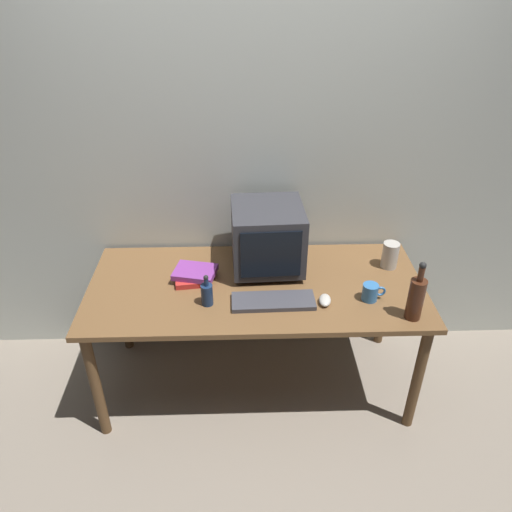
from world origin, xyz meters
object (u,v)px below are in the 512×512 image
Objects in this scene: computer_mouse at (325,300)px; book_stack at (194,275)px; bottle_short at (207,294)px; mug at (371,292)px; metal_canister at (390,255)px; crt_monitor at (267,237)px; keyboard at (273,301)px; bottle_tall at (416,297)px.

computer_mouse is 0.71m from book_stack.
bottle_short is (-0.59, 0.01, 0.05)m from computer_mouse.
computer_mouse is at bearing -174.17° from mug.
bottle_short reaches higher than metal_canister.
crt_monitor is 0.96× the size of keyboard.
crt_monitor is 2.68× the size of metal_canister.
metal_canister is at bearing 5.24° from book_stack.
book_stack is at bearing 167.55° from mug.
keyboard is at bearing -27.68° from book_stack.
keyboard is at bearing -87.34° from crt_monitor.
bottle_tall is at bearing -40.39° from mug.
computer_mouse is 0.57× the size of bottle_short.
metal_canister is (0.68, -0.02, -0.12)m from crt_monitor.
bottle_tall is 0.24m from mug.
keyboard is 2.41× the size of bottle_short.
book_stack is (-0.40, -0.12, -0.16)m from crt_monitor.
keyboard is 2.80× the size of metal_canister.
computer_mouse is at bearing 163.14° from bottle_tall.
metal_canister is (0.67, 0.32, 0.06)m from keyboard.
keyboard is at bearing -178.12° from mug.
bottle_short is 0.70× the size of book_stack.
metal_canister reaches higher than computer_mouse.
crt_monitor reaches higher than bottle_short.
bottle_tall is 0.45m from metal_canister.
book_stack is at bearing 150.97° from keyboard.
metal_canister is (0.41, 0.32, 0.06)m from computer_mouse.
bottle_short is at bearing -69.16° from book_stack.
crt_monitor is 0.83m from bottle_tall.
bottle_short reaches higher than computer_mouse.
crt_monitor is 3.35× the size of mug.
keyboard is 0.47m from book_stack.
bottle_tall reaches higher than computer_mouse.
computer_mouse is 0.67× the size of metal_canister.
metal_canister is at bearing -1.36° from crt_monitor.
crt_monitor is at bearing 45.97° from bottle_short.
bottle_short reaches higher than mug.
crt_monitor is 0.44m from book_stack.
computer_mouse is (0.26, -0.01, 0.01)m from keyboard.
metal_canister reaches higher than book_stack.
bottle_short is 0.83m from mug.
crt_monitor reaches higher than mug.
crt_monitor is 0.38m from keyboard.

